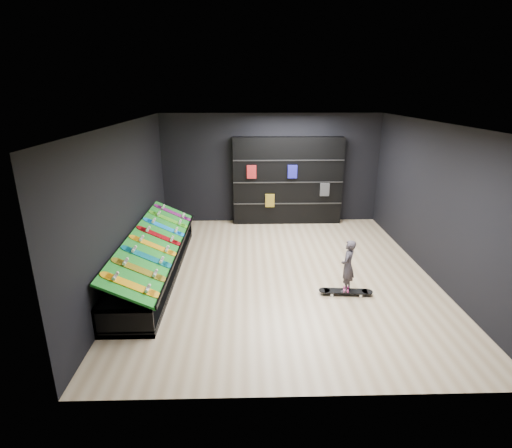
{
  "coord_description": "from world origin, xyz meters",
  "views": [
    {
      "loc": [
        -0.71,
        -7.45,
        3.58
      ],
      "look_at": [
        -0.5,
        0.2,
        1.0
      ],
      "focal_mm": 28.0,
      "sensor_mm": 36.0,
      "label": 1
    }
  ],
  "objects_px": {
    "display_rack": "(155,263)",
    "back_shelving": "(288,181)",
    "child": "(347,276)",
    "floor_skateboard": "(346,293)"
  },
  "relations": [
    {
      "from": "display_rack",
      "to": "floor_skateboard",
      "type": "xyz_separation_m",
      "value": [
        3.67,
        -0.96,
        -0.21
      ]
    },
    {
      "from": "back_shelving",
      "to": "floor_skateboard",
      "type": "bearing_deg",
      "value": -81.24
    },
    {
      "from": "back_shelving",
      "to": "floor_skateboard",
      "type": "distance_m",
      "value": 4.48
    },
    {
      "from": "display_rack",
      "to": "back_shelving",
      "type": "relative_size",
      "value": 1.51
    },
    {
      "from": "floor_skateboard",
      "to": "child",
      "type": "height_order",
      "value": "child"
    },
    {
      "from": "floor_skateboard",
      "to": "child",
      "type": "distance_m",
      "value": 0.34
    },
    {
      "from": "display_rack",
      "to": "floor_skateboard",
      "type": "relative_size",
      "value": 4.59
    },
    {
      "from": "floor_skateboard",
      "to": "back_shelving",
      "type": "bearing_deg",
      "value": 103.84
    },
    {
      "from": "display_rack",
      "to": "back_shelving",
      "type": "distance_m",
      "value": 4.58
    },
    {
      "from": "back_shelving",
      "to": "child",
      "type": "distance_m",
      "value": 4.41
    }
  ]
}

